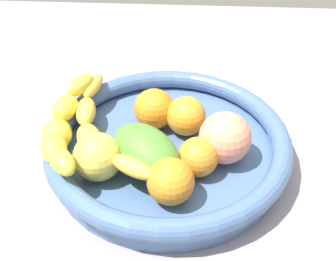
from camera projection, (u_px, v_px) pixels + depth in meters
kitchen_counter at (168, 165)px, 62.70cm from camera, size 120.00×120.00×3.00cm
fruit_bowl at (168, 144)px, 60.01cm from camera, size 35.75×35.75×5.37cm
banana_draped_left at (97, 132)px, 58.28cm from camera, size 24.20×14.14×5.34cm
banana_draped_right at (62, 127)px, 58.04cm from camera, size 23.37×8.63×6.51cm
orange_front at (171, 181)px, 50.47cm from camera, size 6.05×6.05×6.05cm
orange_mid_left at (198, 157)px, 54.37cm from camera, size 5.48×5.48×5.48cm
orange_mid_right at (186, 116)px, 61.04cm from camera, size 5.98×5.98×5.98cm
orange_rear at (154, 109)px, 62.26cm from camera, size 6.25×6.25×6.25cm
peach_blush at (225, 138)px, 56.03cm from camera, size 7.33×7.33×7.33cm
mango_green at (146, 152)px, 54.37cm from camera, size 13.08×12.96×6.52cm
apple_yellow at (98, 157)px, 53.59cm from camera, size 6.57×6.57×6.57cm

